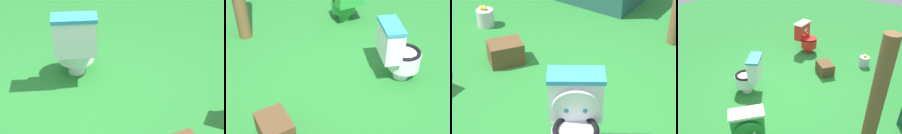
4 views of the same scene
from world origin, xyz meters
TOP-DOWN VIEW (x-y plane):
  - ground at (0.00, 0.00)m, footprint 14.00×14.00m
  - toilet_white at (0.41, -0.71)m, footprint 0.60×0.63m

SIDE VIEW (x-z plane):
  - ground at x=0.00m, z-range 0.00..0.00m
  - toilet_white at x=0.41m, z-range 0.01..0.74m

